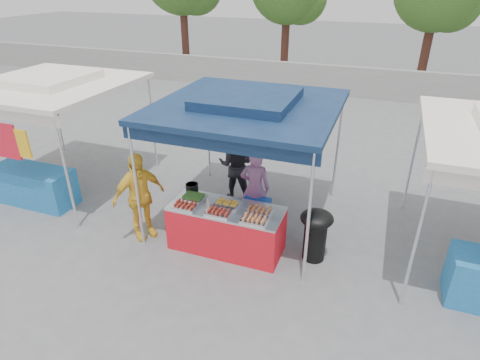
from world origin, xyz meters
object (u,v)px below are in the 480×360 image
(cooking_pot, at_px, (192,187))
(vendor_woman, at_px, (255,188))
(helper_man, at_px, (236,165))
(customer_person, at_px, (139,197))
(vendor_table, at_px, (226,228))
(wok_burner, at_px, (316,231))

(cooking_pot, distance_m, vendor_woman, 1.21)
(cooking_pot, bearing_deg, helper_man, 76.98)
(cooking_pot, xyz_separation_m, vendor_woman, (1.03, 0.61, -0.13))
(cooking_pot, relative_size, customer_person, 0.14)
(vendor_woman, bearing_deg, vendor_table, 69.82)
(helper_man, distance_m, customer_person, 2.29)
(cooking_pot, xyz_separation_m, customer_person, (-0.80, -0.55, -0.07))
(vendor_table, distance_m, cooking_pot, 1.03)
(cooking_pot, bearing_deg, customer_person, -145.63)
(vendor_table, xyz_separation_m, cooking_pot, (-0.83, 0.35, 0.49))
(vendor_table, relative_size, helper_man, 1.25)
(cooking_pot, relative_size, helper_man, 0.15)
(helper_man, bearing_deg, cooking_pot, 68.61)
(vendor_woman, relative_size, customer_person, 0.92)
(wok_burner, relative_size, helper_man, 0.59)
(wok_burner, distance_m, helper_man, 2.55)
(vendor_table, height_order, helper_man, helper_man)
(cooking_pot, relative_size, wok_burner, 0.25)
(cooking_pot, height_order, wok_burner, cooking_pot)
(vendor_woman, bearing_deg, customer_person, 24.23)
(vendor_table, relative_size, cooking_pot, 8.59)
(wok_burner, height_order, vendor_woman, vendor_woman)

